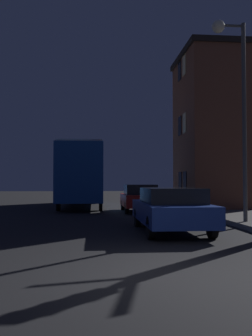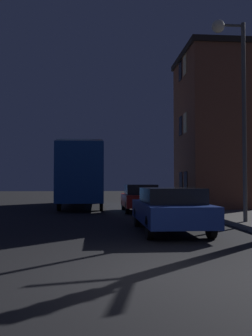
{
  "view_description": "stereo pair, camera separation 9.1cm",
  "coord_description": "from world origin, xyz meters",
  "px_view_note": "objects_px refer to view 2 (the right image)",
  "views": [
    {
      "loc": [
        -1.27,
        -6.02,
        1.52
      ],
      "look_at": [
        0.03,
        8.79,
        2.09
      ],
      "focal_mm": 40.0,
      "sensor_mm": 36.0,
      "label": 1
    },
    {
      "loc": [
        -1.18,
        -6.03,
        1.52
      ],
      "look_at": [
        0.03,
        8.79,
        2.09
      ],
      "focal_mm": 40.0,
      "sensor_mm": 36.0,
      "label": 2
    }
  ],
  "objects_px": {
    "streetlamp": "(234,82)",
    "car_near_lane": "(170,208)",
    "car_mid_lane": "(140,198)",
    "bus": "(83,172)"
  },
  "relations": [
    {
      "from": "car_near_lane",
      "to": "car_mid_lane",
      "type": "xyz_separation_m",
      "value": [
        0.03,
        7.87,
        0.01
      ]
    },
    {
      "from": "car_near_lane",
      "to": "car_mid_lane",
      "type": "bearing_deg",
      "value": 89.79
    },
    {
      "from": "car_near_lane",
      "to": "streetlamp",
      "type": "bearing_deg",
      "value": 25.51
    },
    {
      "from": "streetlamp",
      "to": "car_mid_lane",
      "type": "xyz_separation_m",
      "value": [
        -2.49,
        6.67,
        -4.29
      ]
    },
    {
      "from": "streetlamp",
      "to": "car_near_lane",
      "type": "relative_size",
      "value": 1.54
    },
    {
      "from": "streetlamp",
      "to": "bus",
      "type": "xyz_separation_m",
      "value": [
        -5.61,
        11.22,
        -2.84
      ]
    },
    {
      "from": "bus",
      "to": "car_mid_lane",
      "type": "relative_size",
      "value": 2.8
    },
    {
      "from": "streetlamp",
      "to": "bus",
      "type": "bearing_deg",
      "value": 116.56
    },
    {
      "from": "streetlamp",
      "to": "car_mid_lane",
      "type": "height_order",
      "value": "streetlamp"
    },
    {
      "from": "streetlamp",
      "to": "car_near_lane",
      "type": "xyz_separation_m",
      "value": [
        -2.52,
        -1.2,
        -4.3
      ]
    }
  ]
}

